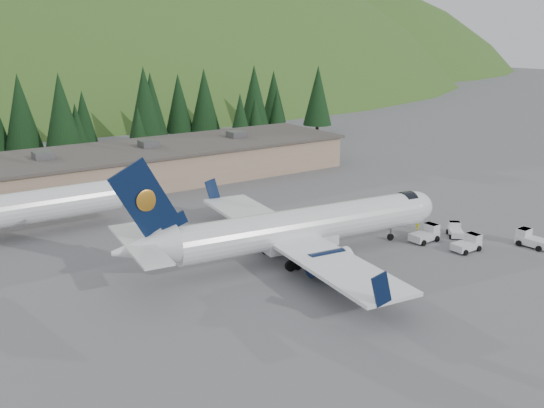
{
  "coord_description": "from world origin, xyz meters",
  "views": [
    {
      "loc": [
        -34.58,
        -44.48,
        21.54
      ],
      "look_at": [
        0.0,
        6.0,
        4.0
      ],
      "focal_mm": 40.0,
      "sensor_mm": 36.0,
      "label": 1
    }
  ],
  "objects_px": {
    "baggage_tug_b": "(468,243)",
    "baggage_tug_c": "(530,239)",
    "airliner": "(298,229)",
    "ramp_worker": "(418,221)",
    "baggage_tug_d": "(455,230)",
    "terminal_building": "(117,168)",
    "baggage_tug_a": "(426,234)"
  },
  "relations": [
    {
      "from": "baggage_tug_b",
      "to": "baggage_tug_d",
      "type": "height_order",
      "value": "baggage_tug_b"
    },
    {
      "from": "baggage_tug_c",
      "to": "terminal_building",
      "type": "bearing_deg",
      "value": 22.5
    },
    {
      "from": "ramp_worker",
      "to": "baggage_tug_b",
      "type": "bearing_deg",
      "value": 53.74
    },
    {
      "from": "baggage_tug_a",
      "to": "baggage_tug_b",
      "type": "bearing_deg",
      "value": -76.86
    },
    {
      "from": "terminal_building",
      "to": "ramp_worker",
      "type": "bearing_deg",
      "value": -61.82
    },
    {
      "from": "airliner",
      "to": "ramp_worker",
      "type": "distance_m",
      "value": 16.66
    },
    {
      "from": "baggage_tug_d",
      "to": "ramp_worker",
      "type": "xyz_separation_m",
      "value": [
        -1.75,
        3.84,
        0.32
      ]
    },
    {
      "from": "baggage_tug_b",
      "to": "baggage_tug_c",
      "type": "relative_size",
      "value": 0.92
    },
    {
      "from": "baggage_tug_c",
      "to": "terminal_building",
      "type": "height_order",
      "value": "terminal_building"
    },
    {
      "from": "baggage_tug_a",
      "to": "baggage_tug_b",
      "type": "distance_m",
      "value": 4.6
    },
    {
      "from": "airliner",
      "to": "terminal_building",
      "type": "distance_m",
      "value": 38.09
    },
    {
      "from": "airliner",
      "to": "baggage_tug_b",
      "type": "xyz_separation_m",
      "value": [
        15.65,
        -8.03,
        -2.34
      ]
    },
    {
      "from": "terminal_building",
      "to": "ramp_worker",
      "type": "height_order",
      "value": "terminal_building"
    },
    {
      "from": "baggage_tug_c",
      "to": "ramp_worker",
      "type": "height_order",
      "value": "ramp_worker"
    },
    {
      "from": "baggage_tug_c",
      "to": "baggage_tug_a",
      "type": "bearing_deg",
      "value": 40.98
    },
    {
      "from": "airliner",
      "to": "baggage_tug_d",
      "type": "bearing_deg",
      "value": -6.36
    },
    {
      "from": "ramp_worker",
      "to": "terminal_building",
      "type": "bearing_deg",
      "value": -91.57
    },
    {
      "from": "airliner",
      "to": "baggage_tug_a",
      "type": "distance_m",
      "value": 14.99
    },
    {
      "from": "terminal_building",
      "to": "baggage_tug_d",
      "type": "bearing_deg",
      "value": -62.15
    },
    {
      "from": "airliner",
      "to": "baggage_tug_c",
      "type": "bearing_deg",
      "value": -19.43
    },
    {
      "from": "baggage_tug_c",
      "to": "baggage_tug_b",
      "type": "bearing_deg",
      "value": 60.46
    },
    {
      "from": "baggage_tug_b",
      "to": "baggage_tug_d",
      "type": "bearing_deg",
      "value": 55.55
    },
    {
      "from": "baggage_tug_b",
      "to": "baggage_tug_c",
      "type": "height_order",
      "value": "baggage_tug_c"
    },
    {
      "from": "baggage_tug_a",
      "to": "ramp_worker",
      "type": "xyz_separation_m",
      "value": [
        2.15,
        3.17,
        0.17
      ]
    },
    {
      "from": "airliner",
      "to": "ramp_worker",
      "type": "height_order",
      "value": "airliner"
    },
    {
      "from": "baggage_tug_a",
      "to": "airliner",
      "type": "bearing_deg",
      "value": 162.86
    },
    {
      "from": "baggage_tug_c",
      "to": "terminal_building",
      "type": "distance_m",
      "value": 55.29
    },
    {
      "from": "baggage_tug_b",
      "to": "baggage_tug_c",
      "type": "bearing_deg",
      "value": -23.48
    },
    {
      "from": "baggage_tug_d",
      "to": "airliner",
      "type": "bearing_deg",
      "value": 116.63
    },
    {
      "from": "baggage_tug_b",
      "to": "ramp_worker",
      "type": "bearing_deg",
      "value": 83.92
    },
    {
      "from": "airliner",
      "to": "baggage_tug_c",
      "type": "xyz_separation_m",
      "value": [
        22.04,
        -10.86,
        -2.3
      ]
    },
    {
      "from": "baggage_tug_b",
      "to": "ramp_worker",
      "type": "distance_m",
      "value": 7.65
    }
  ]
}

